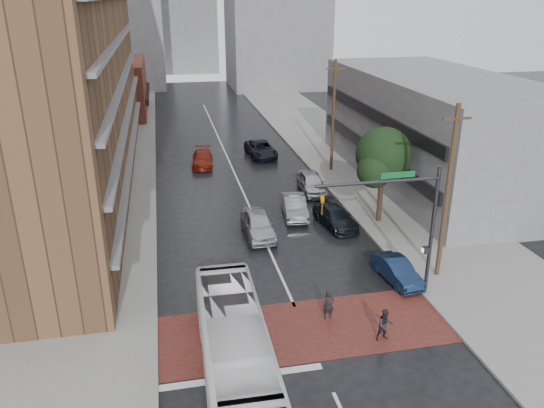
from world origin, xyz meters
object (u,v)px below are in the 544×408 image
object	(u,v)px
transit_bus	(235,352)
suv_travel	(261,149)
pedestrian_a	(329,305)
car_parked_near	(397,271)
car_parked_far	(312,183)
car_travel_c	(202,159)
car_travel_b	(295,206)
car_parked_mid	(335,217)
pedestrian_b	(385,325)
car_travel_a	(258,224)

from	to	relation	value
transit_bus	suv_travel	world-z (taller)	transit_bus
transit_bus	suv_travel	bearing A→B (deg)	78.62
pedestrian_a	suv_travel	bearing A→B (deg)	91.32
car_parked_near	car_parked_far	world-z (taller)	car_parked_far
car_travel_c	car_parked_near	distance (m)	25.65
pedestrian_a	car_parked_far	xyz separation A→B (m)	(4.15, 17.82, 0.03)
pedestrian_a	car_travel_b	size ratio (longest dim) A/B	0.35
pedestrian_a	suv_travel	distance (m)	28.81
pedestrian_a	suv_travel	xyz separation A→B (m)	(1.98, 28.75, -0.04)
car_travel_b	car_parked_mid	bearing A→B (deg)	-37.46
transit_bus	car_parked_near	bearing A→B (deg)	34.13
pedestrian_a	car_parked_far	world-z (taller)	car_parked_far
pedestrian_b	car_travel_c	distance (m)	29.71
car_travel_b	suv_travel	world-z (taller)	suv_travel
car_travel_a	car_parked_near	xyz separation A→B (m)	(6.59, -7.56, -0.18)
car_parked_near	car_parked_mid	distance (m)	8.12
pedestrian_b	car_parked_near	world-z (taller)	pedestrian_b
car_parked_far	car_travel_a	bearing A→B (deg)	-124.76
car_parked_mid	car_travel_a	bearing A→B (deg)	176.33
pedestrian_a	car_parked_mid	xyz separation A→B (m)	(3.90, 10.89, -0.12)
suv_travel	car_travel_b	bearing A→B (deg)	-95.08
pedestrian_b	car_parked_near	xyz separation A→B (m)	(2.86, 5.04, -0.17)
pedestrian_b	car_travel_a	world-z (taller)	car_travel_a
car_travel_a	car_parked_far	distance (m)	9.43
car_travel_b	car_parked_mid	size ratio (longest dim) A/B	0.98
pedestrian_a	car_travel_c	xyz separation A→B (m)	(-4.01, 26.88, -0.11)
pedestrian_a	car_parked_mid	size ratio (longest dim) A/B	0.34
car_travel_a	car_travel_b	bearing A→B (deg)	40.11
transit_bus	car_parked_near	size ratio (longest dim) A/B	2.86
pedestrian_b	transit_bus	bearing A→B (deg)	-169.39
car_parked_near	car_parked_far	xyz separation A→B (m)	(-0.77, 14.98, 0.18)
car_travel_a	car_travel_c	distance (m)	16.65
car_travel_b	car_travel_a	bearing A→B (deg)	-132.53
car_parked_near	car_parked_mid	size ratio (longest dim) A/B	0.84
car_travel_b	car_parked_far	distance (m)	5.32
pedestrian_a	car_parked_mid	bearing A→B (deg)	75.57
pedestrian_a	car_travel_a	xyz separation A→B (m)	(-1.67, 10.40, 0.03)
car_travel_c	car_parked_far	distance (m)	12.20
car_travel_a	pedestrian_a	bearing A→B (deg)	-81.53
pedestrian_b	car_travel_a	size ratio (longest dim) A/B	0.34
car_travel_a	car_travel_c	size ratio (longest dim) A/B	1.02
car_travel_b	car_parked_far	size ratio (longest dim) A/B	0.94
transit_bus	pedestrian_b	distance (m)	7.43
transit_bus	car_travel_a	size ratio (longest dim) A/B	2.31
car_travel_c	suv_travel	world-z (taller)	suv_travel
pedestrian_b	car_parked_far	size ratio (longest dim) A/B	0.34
car_parked_mid	car_parked_far	world-z (taller)	car_parked_far
car_travel_b	car_parked_near	world-z (taller)	car_travel_b
suv_travel	transit_bus	bearing A→B (deg)	-105.91
pedestrian_a	car_travel_a	bearing A→B (deg)	104.38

